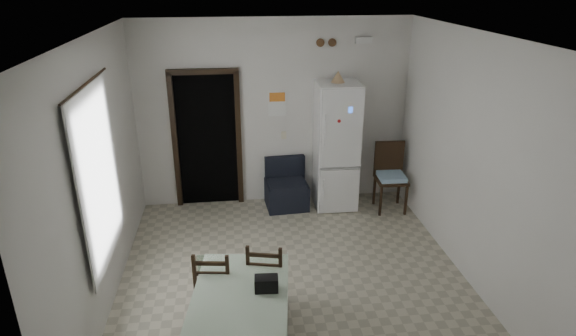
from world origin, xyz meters
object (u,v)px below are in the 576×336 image
(fridge, at_px, (336,146))
(dining_table, at_px, (242,323))
(navy_seat, at_px, (287,184))
(dining_chair_far_left, at_px, (215,284))
(corner_chair, at_px, (391,178))
(dining_chair_far_right, at_px, (267,276))

(fridge, height_order, dining_table, fridge)
(navy_seat, distance_m, dining_chair_far_left, 2.81)
(navy_seat, distance_m, corner_chair, 1.63)
(dining_table, xyz_separation_m, dining_chair_far_left, (-0.25, 0.52, 0.10))
(dining_chair_far_right, bearing_deg, dining_chair_far_left, 20.68)
(corner_chair, relative_size, dining_table, 0.79)
(corner_chair, relative_size, dining_chair_far_right, 1.17)
(corner_chair, distance_m, dining_table, 3.72)
(dining_table, distance_m, dining_chair_far_right, 0.67)
(dining_table, bearing_deg, corner_chair, 57.00)
(navy_seat, xyz_separation_m, dining_chair_far_left, (-1.07, -2.60, 0.07))
(dining_table, bearing_deg, navy_seat, 82.88)
(corner_chair, height_order, dining_chair_far_left, corner_chair)
(navy_seat, bearing_deg, corner_chair, -14.27)
(corner_chair, height_order, dining_table, corner_chair)
(navy_seat, bearing_deg, dining_table, -108.39)
(corner_chair, bearing_deg, dining_chair_far_right, -130.87)
(navy_seat, distance_m, dining_table, 3.22)
(fridge, relative_size, navy_seat, 2.57)
(navy_seat, relative_size, dining_table, 0.57)
(dining_chair_far_left, relative_size, dining_chair_far_right, 0.99)
(fridge, relative_size, dining_table, 1.47)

